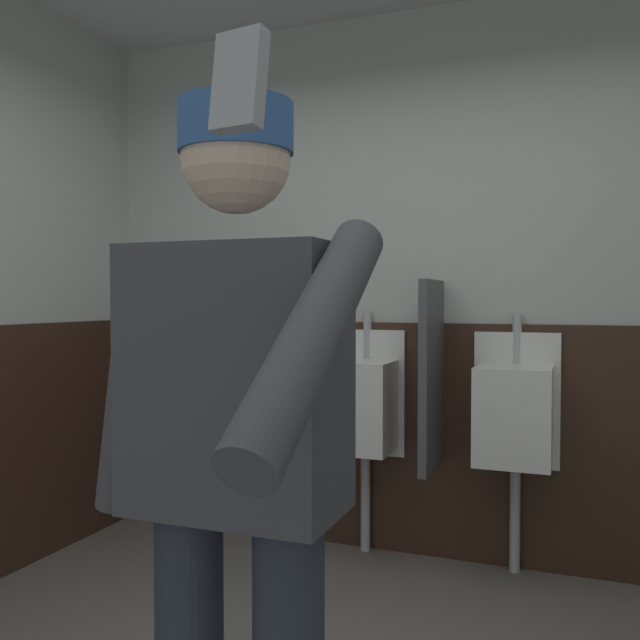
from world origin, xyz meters
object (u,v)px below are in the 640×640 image
Objects in this scene: cell_phone at (239,81)px; person at (235,461)px; soap_dispenser at (216,289)px; urinal_middle at (514,414)px; urinal_left at (360,404)px.

person is at bearing 127.99° from cell_phone.
person reaches higher than soap_dispenser.
cell_phone is at bearing -59.66° from soap_dispenser.
soap_dispenser reaches higher than urinal_middle.
urinal_middle is at bearing 80.32° from person.
urinal_left is 1.08m from soap_dispenser.
soap_dispenser is (-1.65, 0.12, 0.59)m from urinal_middle.
person is 0.80m from cell_phone.
soap_dispenser reaches higher than urinal_left.
soap_dispenser is (-1.29, 2.18, 0.38)m from person.
urinal_left is at bearing -7.59° from soap_dispenser.
person is 9.38× the size of soap_dispenser.
urinal_left is 2.11m from person.
urinal_left is 0.75m from urinal_middle.
urinal_left is at bearing 180.00° from urinal_middle.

